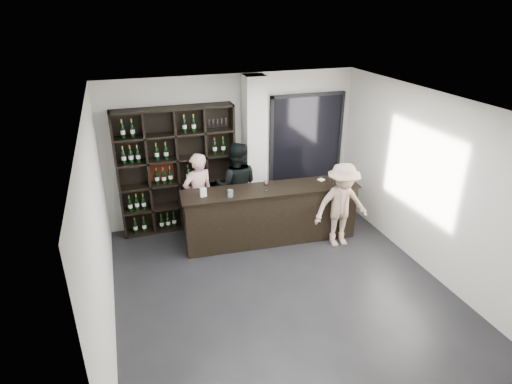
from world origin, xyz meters
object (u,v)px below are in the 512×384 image
object	(u,v)px
taster_pink	(199,195)
taster_black	(237,186)
tasting_counter	(271,215)
customer	(342,205)
wine_shelf	(177,170)

from	to	relation	value
taster_pink	taster_black	distance (m)	0.78
taster_pink	tasting_counter	bearing A→B (deg)	135.42
customer	taster_pink	bearing A→B (deg)	155.81
wine_shelf	tasting_counter	size ratio (longest dim) A/B	0.75
wine_shelf	tasting_counter	xyz separation A→B (m)	(1.50, -1.05, -0.67)
tasting_counter	taster_black	distance (m)	0.91
taster_pink	taster_black	bearing A→B (deg)	170.89
taster_pink	customer	xyz separation A→B (m)	(2.36, -1.15, -0.03)
wine_shelf	taster_black	world-z (taller)	wine_shelf
tasting_counter	customer	xyz separation A→B (m)	(1.15, -0.53, 0.26)
wine_shelf	customer	size ratio (longest dim) A/B	1.52
taster_pink	customer	size ratio (longest dim) A/B	1.04
taster_pink	customer	bearing A→B (deg)	136.48
wine_shelf	taster_black	bearing A→B (deg)	-16.63
wine_shelf	customer	distance (m)	3.11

